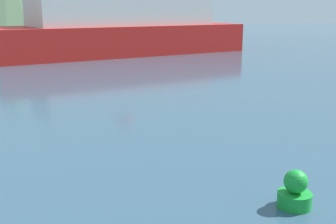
{
  "coord_description": "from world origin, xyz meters",
  "views": [
    {
      "loc": [
        -4.28,
        0.36,
        4.76
      ],
      "look_at": [
        0.41,
        14.0,
        1.2
      ],
      "focal_mm": 45.0,
      "sensor_mm": 36.0,
      "label": 1
    }
  ],
  "objects": [
    {
      "name": "ferry_distant",
      "position": [
        5.88,
        44.99,
        2.7
      ],
      "size": [
        27.74,
        13.87,
        7.73
      ],
      "rotation": [
        0.0,
        0.0,
        0.22
      ],
      "color": "red",
      "rests_on": "ground_plane"
    },
    {
      "name": "buoy_marker",
      "position": [
        1.76,
        8.35,
        0.4
      ],
      "size": [
        0.83,
        0.83,
        0.96
      ],
      "color": "green",
      "rests_on": "ground_plane"
    },
    {
      "name": "hill_east",
      "position": [
        11.46,
        86.94,
        4.16
      ],
      "size": [
        43.35,
        43.35,
        8.33
      ],
      "color": "#4C6647",
      "rests_on": "ground_plane"
    }
  ]
}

